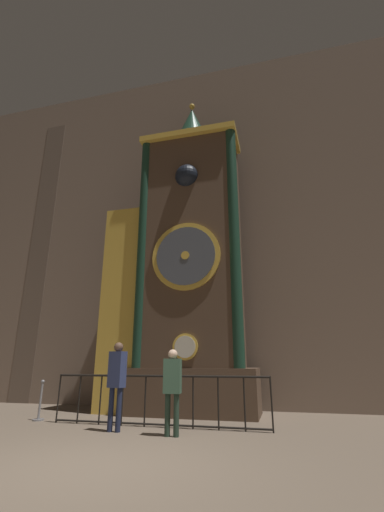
% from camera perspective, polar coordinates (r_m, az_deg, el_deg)
% --- Properties ---
extents(ground_plane, '(28.00, 28.00, 0.00)m').
position_cam_1_polar(ground_plane, '(5.65, -15.97, -30.70)').
color(ground_plane, brown).
extents(cathedral_back_wall, '(24.00, 0.32, 12.91)m').
position_cam_1_polar(cathedral_back_wall, '(12.66, 0.86, 6.32)').
color(cathedral_back_wall, '#7A6656').
rests_on(cathedral_back_wall, ground_plane).
extents(clock_tower, '(4.59, 1.82, 10.34)m').
position_cam_1_polar(clock_tower, '(10.67, -1.96, -1.81)').
color(clock_tower, brown).
rests_on(clock_tower, ground_plane).
extents(railing_fence, '(5.09, 0.05, 1.09)m').
position_cam_1_polar(railing_fence, '(8.38, -5.88, -22.47)').
color(railing_fence, black).
rests_on(railing_fence, ground_plane).
extents(visitor_near, '(0.38, 0.29, 1.79)m').
position_cam_1_polar(visitor_near, '(7.95, -12.42, -19.03)').
color(visitor_near, '#1B213A').
rests_on(visitor_near, ground_plane).
extents(visitor_far, '(0.36, 0.25, 1.62)m').
position_cam_1_polar(visitor_far, '(7.33, -3.28, -20.39)').
color(visitor_far, '#213427').
rests_on(visitor_far, ground_plane).
extents(stanchion_post, '(0.28, 0.28, 0.95)m').
position_cam_1_polar(stanchion_post, '(10.05, -24.05, -22.04)').
color(stanchion_post, gray).
rests_on(stanchion_post, ground_plane).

